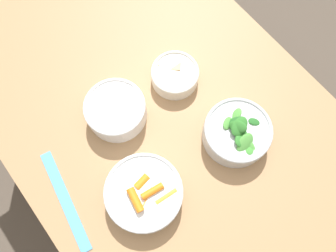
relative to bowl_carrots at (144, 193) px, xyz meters
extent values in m
plane|color=#4C4238|center=(0.18, -0.17, -0.76)|extent=(10.00, 10.00, 0.00)
cube|color=#99724C|center=(0.18, -0.17, -0.05)|extent=(1.28, 0.84, 0.03)
cube|color=olive|center=(-0.40, -0.53, -0.41)|extent=(0.06, 0.06, 0.70)
cube|color=olive|center=(0.75, -0.53, -0.41)|extent=(0.06, 0.06, 0.70)
cube|color=olive|center=(0.75, 0.19, -0.41)|extent=(0.06, 0.06, 0.70)
cylinder|color=silver|center=(0.00, 0.00, -0.01)|extent=(0.20, 0.20, 0.05)
torus|color=silver|center=(0.00, 0.00, 0.02)|extent=(0.20, 0.20, 0.01)
cylinder|color=orange|center=(0.02, -0.01, 0.01)|extent=(0.03, 0.04, 0.02)
cylinder|color=orange|center=(0.00, 0.01, 0.01)|extent=(0.05, 0.05, 0.02)
cylinder|color=orange|center=(-0.04, -0.04, 0.01)|extent=(0.02, 0.06, 0.02)
cylinder|color=orange|center=(-0.02, 0.00, 0.01)|extent=(0.04, 0.06, 0.02)
cylinder|color=orange|center=(0.00, 0.03, 0.03)|extent=(0.06, 0.03, 0.02)
cylinder|color=orange|center=(-0.01, -0.02, 0.03)|extent=(0.02, 0.06, 0.02)
cylinder|color=silver|center=(-0.03, -0.29, 0.00)|extent=(0.18, 0.18, 0.06)
torus|color=silver|center=(-0.03, -0.29, 0.03)|extent=(0.18, 0.18, 0.01)
ellipsoid|color=#2D7028|center=(-0.02, -0.29, 0.05)|extent=(0.05, 0.07, 0.03)
ellipsoid|color=#235B23|center=(-0.08, -0.27, 0.01)|extent=(0.05, 0.05, 0.04)
ellipsoid|color=#235B23|center=(-0.04, -0.34, 0.02)|extent=(0.05, 0.06, 0.03)
ellipsoid|color=#2D7028|center=(-0.05, -0.28, 0.03)|extent=(0.05, 0.06, 0.04)
ellipsoid|color=#4C933D|center=(-0.08, -0.28, 0.02)|extent=(0.06, 0.04, 0.04)
ellipsoid|color=#2D7028|center=(-0.02, -0.28, 0.05)|extent=(0.06, 0.05, 0.04)
ellipsoid|color=#4C933D|center=(0.01, -0.31, 0.03)|extent=(0.04, 0.04, 0.03)
ellipsoid|color=#4C933D|center=(0.00, -0.28, 0.03)|extent=(0.04, 0.05, 0.02)
ellipsoid|color=#235B23|center=(-0.01, -0.29, 0.04)|extent=(0.05, 0.06, 0.03)
ellipsoid|color=#3D8433|center=(-0.08, -0.27, 0.02)|extent=(0.05, 0.04, 0.02)
ellipsoid|color=#4C933D|center=(-0.06, -0.27, 0.03)|extent=(0.06, 0.07, 0.05)
ellipsoid|color=#4C933D|center=(-0.08, -0.29, 0.02)|extent=(0.05, 0.06, 0.02)
cylinder|color=white|center=(0.22, -0.07, 0.00)|extent=(0.16, 0.16, 0.06)
torus|color=white|center=(0.22, -0.07, 0.03)|extent=(0.16, 0.16, 0.01)
cylinder|color=brown|center=(0.22, -0.07, -0.01)|extent=(0.15, 0.15, 0.04)
ellipsoid|color=#AD7551|center=(0.21, -0.04, 0.01)|extent=(0.01, 0.01, 0.01)
ellipsoid|color=#8E5B3D|center=(0.18, -0.02, 0.02)|extent=(0.01, 0.01, 0.01)
ellipsoid|color=#A36B4C|center=(0.27, -0.03, 0.01)|extent=(0.01, 0.01, 0.01)
ellipsoid|color=#AD7551|center=(0.25, -0.06, 0.01)|extent=(0.01, 0.01, 0.01)
ellipsoid|color=#8E5B3D|center=(0.20, -0.11, 0.01)|extent=(0.01, 0.01, 0.01)
ellipsoid|color=#A36B4C|center=(0.27, -0.11, 0.01)|extent=(0.01, 0.01, 0.01)
ellipsoid|color=#AD7551|center=(0.21, -0.04, 0.01)|extent=(0.01, 0.01, 0.01)
ellipsoid|color=#8E5B3D|center=(0.26, -0.08, 0.01)|extent=(0.01, 0.01, 0.01)
ellipsoid|color=#AD7551|center=(0.27, -0.09, 0.02)|extent=(0.01, 0.01, 0.01)
ellipsoid|color=#AD7551|center=(0.21, -0.04, 0.01)|extent=(0.01, 0.01, 0.01)
cylinder|color=tan|center=(0.18, -0.04, 0.02)|extent=(0.03, 0.03, 0.01)
cylinder|color=tan|center=(0.27, -0.11, 0.02)|extent=(0.03, 0.03, 0.01)
cylinder|color=tan|center=(0.22, -0.07, 0.02)|extent=(0.02, 0.02, 0.01)
cylinder|color=beige|center=(0.27, -0.05, 0.01)|extent=(0.03, 0.03, 0.01)
cylinder|color=silver|center=(0.21, -0.27, -0.01)|extent=(0.13, 0.13, 0.04)
torus|color=silver|center=(0.21, -0.27, 0.01)|extent=(0.13, 0.13, 0.01)
cube|color=tan|center=(0.23, -0.26, 0.00)|extent=(0.07, 0.07, 0.02)
cube|color=tan|center=(0.19, -0.28, 0.00)|extent=(0.06, 0.06, 0.01)
cube|color=tan|center=(0.23, -0.26, 0.00)|extent=(0.05, 0.05, 0.02)
cube|color=tan|center=(0.23, -0.28, 0.01)|extent=(0.06, 0.06, 0.02)
cube|color=#4C99E0|center=(0.12, 0.17, -0.03)|extent=(0.28, 0.08, 0.00)
camera|label=1|loc=(-0.11, 0.01, 0.83)|focal=35.00mm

